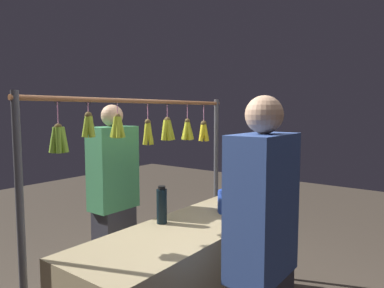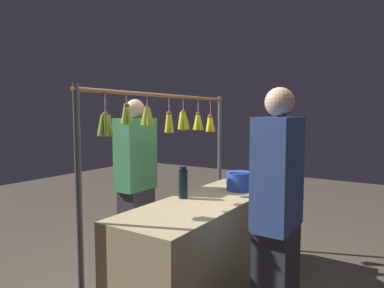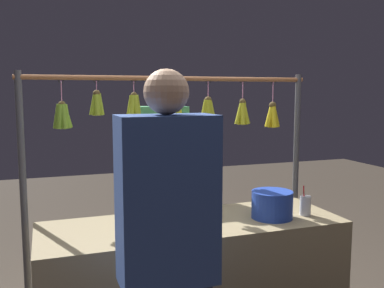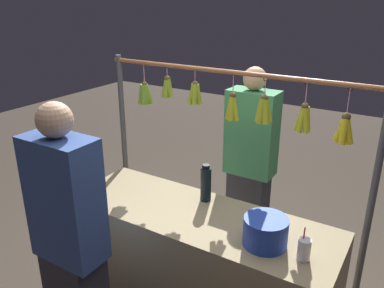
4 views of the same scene
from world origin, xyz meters
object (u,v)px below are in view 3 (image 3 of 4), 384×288
at_px(water_bottle, 175,195).
at_px(drink_cup, 305,206).
at_px(vendor_person, 161,190).
at_px(customer_person, 168,274).
at_px(blue_bucket, 272,205).

height_order(water_bottle, drink_cup, water_bottle).
xyz_separation_m(drink_cup, vendor_person, (0.73, -0.91, -0.04)).
distance_m(water_bottle, customer_person, 1.02).
distance_m(vendor_person, customer_person, 1.62).
relative_size(vendor_person, customer_person, 0.99).
xyz_separation_m(water_bottle, blue_bucket, (-0.57, 0.28, -0.05)).
relative_size(water_bottle, vendor_person, 0.17).
bearing_deg(water_bottle, blue_bucket, 153.68).
height_order(vendor_person, customer_person, customer_person).
bearing_deg(blue_bucket, vendor_person, -61.09).
bearing_deg(vendor_person, customer_person, 75.75).
distance_m(blue_bucket, customer_person, 1.12).
xyz_separation_m(blue_bucket, customer_person, (0.89, 0.68, -0.05)).
distance_m(water_bottle, blue_bucket, 0.63).
bearing_deg(drink_cup, blue_bucket, -4.65).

